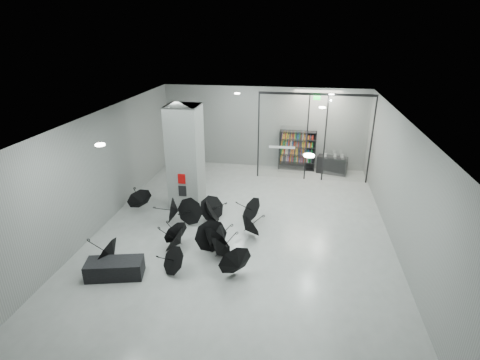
% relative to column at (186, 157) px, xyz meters
% --- Properties ---
extents(room, '(14.00, 14.02, 4.01)m').
position_rel_column_xyz_m(room, '(2.50, -2.00, 0.84)').
color(room, gray).
rests_on(room, ground).
extents(column, '(1.20, 1.20, 4.00)m').
position_rel_column_xyz_m(column, '(0.00, 0.00, 0.00)').
color(column, slate).
rests_on(column, ground).
extents(fire_cabinet, '(0.28, 0.04, 0.38)m').
position_rel_column_xyz_m(fire_cabinet, '(0.00, -0.62, -0.65)').
color(fire_cabinet, '#A50A07').
rests_on(fire_cabinet, column).
extents(info_panel, '(0.30, 0.03, 0.42)m').
position_rel_column_xyz_m(info_panel, '(0.00, -0.62, -1.15)').
color(info_panel, black).
rests_on(info_panel, column).
extents(exit_sign, '(0.30, 0.06, 0.15)m').
position_rel_column_xyz_m(exit_sign, '(4.90, 3.30, 1.82)').
color(exit_sign, '#0CE533').
rests_on(exit_sign, room).
extents(glass_partition, '(5.06, 0.08, 4.00)m').
position_rel_column_xyz_m(glass_partition, '(4.89, 3.50, 0.18)').
color(glass_partition, silver).
rests_on(glass_partition, ground).
extents(bench, '(1.69, 1.03, 0.51)m').
position_rel_column_xyz_m(bench, '(-0.69, -4.87, -1.75)').
color(bench, black).
rests_on(bench, ground).
extents(bookshelf, '(1.80, 0.43, 1.96)m').
position_rel_column_xyz_m(bookshelf, '(4.20, 4.75, -1.02)').
color(bookshelf, black).
rests_on(bookshelf, ground).
extents(shop_counter, '(1.50, 0.88, 0.84)m').
position_rel_column_xyz_m(shop_counter, '(5.91, 4.46, -1.58)').
color(shop_counter, black).
rests_on(shop_counter, ground).
extents(umbrella_cluster, '(5.82, 4.80, 1.28)m').
position_rel_column_xyz_m(umbrella_cluster, '(1.19, -2.64, -1.69)').
color(umbrella_cluster, black).
rests_on(umbrella_cluster, ground).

